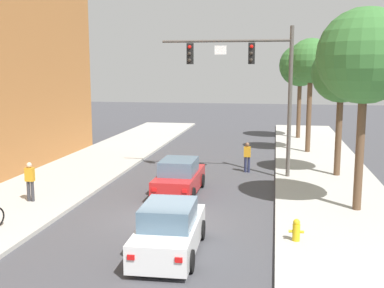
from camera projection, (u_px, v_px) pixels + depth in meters
ground_plane at (167, 220)px, 17.71m from camera, size 120.00×120.00×0.00m
sidewalk_left at (7, 209)px, 18.81m from camera, size 5.00×60.00×0.15m
sidewalk_right at (348, 228)px, 16.58m from camera, size 5.00×60.00×0.15m
traffic_signal_mast at (253, 73)px, 23.68m from camera, size 6.58×0.38×7.50m
car_lead_red at (179, 178)px, 21.26m from camera, size 1.84×4.24×1.60m
car_following_white at (169, 231)px, 14.37m from camera, size 1.94×4.29×1.60m
pedestrian_sidewalk_left_walker at (30, 180)px, 19.49m from camera, size 0.36×0.22×1.64m
pedestrian_crossing_road at (247, 156)px, 25.65m from camera, size 0.36×0.22×1.64m
fire_hydrant at (296, 230)px, 15.06m from camera, size 0.48×0.24×0.72m
street_tree_nearest at (365, 57)px, 17.56m from camera, size 3.58×3.58×7.69m
street_tree_second at (342, 74)px, 23.64m from camera, size 2.97×2.97×6.70m
street_tree_third at (311, 62)px, 30.38m from camera, size 2.87×2.87×7.37m
street_tree_farthest at (300, 66)px, 36.79m from camera, size 3.27×3.27×7.31m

